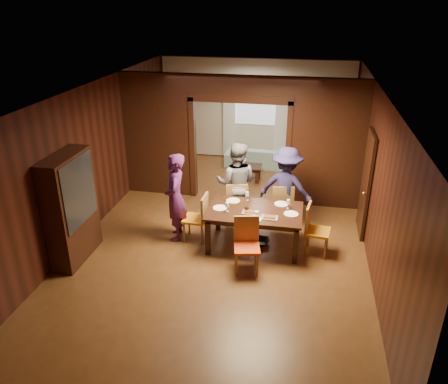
% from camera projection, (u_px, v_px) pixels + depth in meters
% --- Properties ---
extents(floor, '(9.00, 9.00, 0.00)m').
position_uv_depth(floor, '(227.00, 230.00, 9.05)').
color(floor, '#563618').
rests_on(floor, ground).
extents(ceiling, '(5.50, 9.00, 0.02)m').
position_uv_depth(ceiling, '(227.00, 89.00, 7.85)').
color(ceiling, silver).
rests_on(ceiling, room_walls).
extents(room_walls, '(5.52, 9.01, 2.90)m').
position_uv_depth(room_walls, '(242.00, 134.00, 10.12)').
color(room_walls, black).
rests_on(room_walls, floor).
extents(person_purple, '(0.55, 0.72, 1.76)m').
position_uv_depth(person_purple, '(175.00, 197.00, 8.44)').
color(person_purple, '#511E58').
rests_on(person_purple, floor).
extents(person_grey, '(0.87, 0.68, 1.77)m').
position_uv_depth(person_grey, '(236.00, 184.00, 9.04)').
color(person_grey, slate).
rests_on(person_grey, floor).
extents(person_navy, '(1.23, 0.87, 1.73)m').
position_uv_depth(person_navy, '(286.00, 188.00, 8.90)').
color(person_navy, '#221D49').
rests_on(person_navy, floor).
extents(sofa, '(1.94, 0.82, 0.56)m').
position_uv_depth(sofa, '(260.00, 157.00, 12.34)').
color(sofa, '#99C6C8').
rests_on(sofa, floor).
extents(serving_bowl, '(0.37, 0.37, 0.09)m').
position_uv_depth(serving_bowl, '(261.00, 207.00, 8.22)').
color(serving_bowl, black).
rests_on(serving_bowl, dining_table).
extents(dining_table, '(1.77, 1.10, 0.76)m').
position_uv_depth(dining_table, '(254.00, 228.00, 8.36)').
color(dining_table, black).
rests_on(dining_table, floor).
extents(coffee_table, '(0.80, 0.50, 0.40)m').
position_uv_depth(coffee_table, '(246.00, 173.00, 11.45)').
color(coffee_table, black).
rests_on(coffee_table, floor).
extents(chair_left, '(0.45, 0.45, 0.97)m').
position_uv_depth(chair_left, '(195.00, 217.00, 8.53)').
color(chair_left, orange).
rests_on(chair_left, floor).
extents(chair_right, '(0.50, 0.50, 0.97)m').
position_uv_depth(chair_right, '(318.00, 230.00, 8.07)').
color(chair_right, orange).
rests_on(chair_right, floor).
extents(chair_far_l, '(0.52, 0.52, 0.97)m').
position_uv_depth(chair_far_l, '(236.00, 202.00, 9.16)').
color(chair_far_l, red).
rests_on(chair_far_l, floor).
extents(chair_far_r, '(0.53, 0.53, 0.97)m').
position_uv_depth(chair_far_r, '(281.00, 204.00, 9.06)').
color(chair_far_r, red).
rests_on(chair_far_r, floor).
extents(chair_near, '(0.52, 0.52, 0.97)m').
position_uv_depth(chair_near, '(247.00, 246.00, 7.55)').
color(chair_near, '#EB4216').
rests_on(chair_near, floor).
extents(hutch, '(0.40, 1.20, 2.00)m').
position_uv_depth(hutch, '(71.00, 208.00, 7.73)').
color(hutch, black).
rests_on(hutch, floor).
extents(door_right, '(0.06, 0.90, 2.10)m').
position_uv_depth(door_right, '(366.00, 184.00, 8.60)').
color(door_right, black).
rests_on(door_right, floor).
extents(window_far, '(1.20, 0.03, 1.30)m').
position_uv_depth(window_far, '(256.00, 102.00, 12.32)').
color(window_far, silver).
rests_on(window_far, back_wall).
extents(curtain_left, '(0.35, 0.06, 2.40)m').
position_uv_depth(curtain_left, '(229.00, 116.00, 12.60)').
color(curtain_left, white).
rests_on(curtain_left, back_wall).
extents(curtain_right, '(0.35, 0.06, 2.40)m').
position_uv_depth(curtain_right, '(281.00, 119.00, 12.34)').
color(curtain_right, white).
rests_on(curtain_right, back_wall).
extents(plate_left, '(0.27, 0.27, 0.01)m').
position_uv_depth(plate_left, '(220.00, 208.00, 8.28)').
color(plate_left, white).
rests_on(plate_left, dining_table).
extents(plate_far_l, '(0.27, 0.27, 0.01)m').
position_uv_depth(plate_far_l, '(233.00, 201.00, 8.57)').
color(plate_far_l, white).
rests_on(plate_far_l, dining_table).
extents(plate_far_r, '(0.27, 0.27, 0.01)m').
position_uv_depth(plate_far_r, '(281.00, 204.00, 8.43)').
color(plate_far_r, white).
rests_on(plate_far_r, dining_table).
extents(plate_right, '(0.27, 0.27, 0.01)m').
position_uv_depth(plate_right, '(291.00, 214.00, 8.05)').
color(plate_right, white).
rests_on(plate_right, dining_table).
extents(plate_near, '(0.27, 0.27, 0.01)m').
position_uv_depth(plate_near, '(254.00, 219.00, 7.86)').
color(plate_near, white).
rests_on(plate_near, dining_table).
extents(platter_a, '(0.30, 0.20, 0.04)m').
position_uv_depth(platter_a, '(250.00, 212.00, 8.10)').
color(platter_a, gray).
rests_on(platter_a, dining_table).
extents(platter_b, '(0.30, 0.20, 0.04)m').
position_uv_depth(platter_b, '(269.00, 217.00, 7.91)').
color(platter_b, gray).
rests_on(platter_b, dining_table).
extents(wineglass_left, '(0.08, 0.08, 0.18)m').
position_uv_depth(wineglass_left, '(227.00, 207.00, 8.12)').
color(wineglass_left, white).
rests_on(wineglass_left, dining_table).
extents(wineglass_far, '(0.08, 0.08, 0.18)m').
position_uv_depth(wineglass_far, '(247.00, 196.00, 8.56)').
color(wineglass_far, silver).
rests_on(wineglass_far, dining_table).
extents(wineglass_right, '(0.08, 0.08, 0.18)m').
position_uv_depth(wineglass_right, '(288.00, 204.00, 8.24)').
color(wineglass_right, white).
rests_on(wineglass_right, dining_table).
extents(tumbler, '(0.07, 0.07, 0.14)m').
position_uv_depth(tumbler, '(257.00, 215.00, 7.87)').
color(tumbler, silver).
rests_on(tumbler, dining_table).
extents(condiment_jar, '(0.08, 0.08, 0.11)m').
position_uv_depth(condiment_jar, '(247.00, 208.00, 8.16)').
color(condiment_jar, '#462210').
rests_on(condiment_jar, dining_table).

